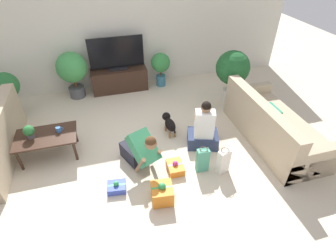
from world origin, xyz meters
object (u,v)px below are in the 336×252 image
potted_plant_corner_right (232,70)px  person_kneeling (140,150)px  potted_plant_back_right (161,65)px  dog (169,123)px  tv (117,55)px  tabletop_plant (29,131)px  mug (59,129)px  sofa_right (272,127)px  gift_box_c (175,167)px  coffee_table (46,138)px  potted_plant_back_left (72,70)px  potted_plant_corner_left (6,87)px  gift_box_a (162,193)px  person_sitting (203,131)px  gift_bag_b (223,161)px  gift_box_b (117,187)px  gift_bag_a (203,160)px  tv_console (120,80)px

potted_plant_corner_right → person_kneeling: size_ratio=1.36×
potted_plant_back_right → dog: 1.89m
tv → tabletop_plant: (-1.64, -1.93, -0.32)m
mug → sofa_right: bearing=-10.8°
person_kneeling → gift_box_c: size_ratio=2.53×
coffee_table → tv: 2.46m
potted_plant_back_left → potted_plant_corner_left: bearing=-165.6°
gift_box_a → mug: (-1.36, 1.45, 0.33)m
coffee_table → tabletop_plant: 0.27m
gift_box_a → mug: bearing=133.2°
potted_plant_back_right → dog: bearing=-99.7°
person_sitting → gift_bag_b: (0.07, -0.67, -0.10)m
gift_box_a → person_sitting: bearing=43.8°
potted_plant_back_right → person_kneeling: 2.75m
person_kneeling → gift_box_c: 0.62m
dog → gift_box_a: dog is taller
gift_box_b → gift_bag_b: 1.65m
sofa_right → dog: size_ratio=3.70×
potted_plant_corner_left → gift_box_b: (1.79, -2.62, -0.53)m
gift_box_a → gift_bag_a: size_ratio=0.78×
tv_console → gift_bag_a: size_ratio=2.86×
gift_box_c → potted_plant_corner_right: bearing=44.1°
sofa_right → dog: bearing=67.9°
tv_console → gift_bag_a: 3.10m
potted_plant_back_right → potted_plant_corner_right: (1.24, -1.13, 0.23)m
potted_plant_back_left → mug: size_ratio=8.61×
sofa_right → person_kneeling: bearing=90.8°
potted_plant_corner_right → mug: size_ratio=9.57×
sofa_right → tv_console: 3.49m
tabletop_plant → potted_plant_corner_right: bearing=11.0°
tv_console → potted_plant_corner_left: bearing=-170.5°
person_kneeling → gift_box_a: (0.16, -0.73, -0.20)m
potted_plant_corner_right → dog: 1.80m
tv → gift_box_c: size_ratio=3.59×
dog → gift_box_c: (-0.18, -0.97, -0.15)m
person_kneeling → gift_bag_a: 0.98m
potted_plant_back_left → person_sitting: potted_plant_back_left is taller
tv → gift_bag_a: 3.16m
potted_plant_corner_right → potted_plant_back_right: bearing=137.7°
potted_plant_corner_right → tabletop_plant: 3.94m
gift_box_c → gift_bag_a: gift_bag_a is taller
potted_plant_back_right → mug: bearing=-140.0°
person_kneeling → tabletop_plant: size_ratio=3.78×
gift_box_b → potted_plant_back_right: bearing=64.1°
gift_box_c → tv: bearing=99.7°
person_sitting → tabletop_plant: bearing=8.3°
coffee_table → tabletop_plant: (-0.21, 0.01, 0.17)m
potted_plant_back_left → gift_bag_b: bearing=-54.3°
potted_plant_back_right → gift_box_b: size_ratio=2.75×
mug → person_sitting: bearing=-12.4°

